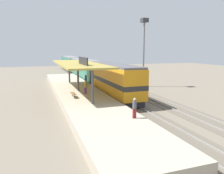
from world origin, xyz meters
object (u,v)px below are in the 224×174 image
object	(u,v)px
passenger_carriage_front	(85,69)
person_boarding	(135,107)
platform_bench	(73,94)
person_waiting	(85,86)
passenger_carriage_rear	(70,63)
light_mast	(144,38)
person_walking	(86,79)
locomotive	(114,80)

from	to	relation	value
passenger_carriage_front	person_boarding	world-z (taller)	passenger_carriage_front
platform_bench	person_waiting	distance (m)	2.48
passenger_carriage_rear	light_mast	xyz separation A→B (m)	(7.80, -32.32, 6.08)
person_boarding	platform_bench	bearing A→B (deg)	109.46
passenger_carriage_rear	person_walking	world-z (taller)	passenger_carriage_rear
locomotive	passenger_carriage_front	xyz separation A→B (m)	(0.00, 18.00, -0.10)
platform_bench	light_mast	bearing A→B (deg)	33.07
locomotive	passenger_carriage_front	distance (m)	18.00
passenger_carriage_front	person_boarding	xyz separation A→B (m)	(-2.56, -30.23, -0.46)
passenger_carriage_rear	person_walking	bearing A→B (deg)	-94.43
light_mast	person_walking	xyz separation A→B (m)	(-10.32, -0.25, -6.54)
person_boarding	locomotive	bearing A→B (deg)	78.16
platform_bench	locomotive	size ratio (longest dim) A/B	0.12
locomotive	passenger_carriage_rear	xyz separation A→B (m)	(0.00, 38.80, -0.10)
locomotive	passenger_carriage_rear	bearing A→B (deg)	90.00
light_mast	person_waiting	distance (m)	15.52
passenger_carriage_front	person_waiting	xyz separation A→B (m)	(-4.18, -18.89, -0.46)
person_waiting	person_boarding	world-z (taller)	same
passenger_carriage_rear	person_boarding	world-z (taller)	passenger_carriage_rear
light_mast	person_walking	world-z (taller)	light_mast
person_waiting	passenger_carriage_front	bearing A→B (deg)	77.52
platform_bench	locomotive	xyz separation A→B (m)	(6.00, 2.51, 1.07)
passenger_carriage_front	person_walking	xyz separation A→B (m)	(-2.52, -11.77, -0.46)
passenger_carriage_rear	person_boarding	xyz separation A→B (m)	(-2.56, -51.03, -0.46)
person_walking	person_boarding	size ratio (longest dim) A/B	1.00
platform_bench	person_boarding	bearing A→B (deg)	-70.54
platform_bench	person_walking	world-z (taller)	person_walking
platform_bench	person_waiting	world-z (taller)	person_waiting
passenger_carriage_front	passenger_carriage_rear	bearing A→B (deg)	90.00
light_mast	passenger_carriage_rear	bearing A→B (deg)	103.57
light_mast	person_waiting	world-z (taller)	light_mast
person_walking	person_boarding	bearing A→B (deg)	-90.13
passenger_carriage_front	person_waiting	world-z (taller)	passenger_carriage_front
passenger_carriage_rear	person_boarding	distance (m)	51.09
light_mast	person_waiting	bearing A→B (deg)	-148.38
platform_bench	passenger_carriage_rear	xyz separation A→B (m)	(6.00, 41.31, 0.97)
locomotive	light_mast	distance (m)	11.78
locomotive	person_boarding	size ratio (longest dim) A/B	8.44
person_waiting	person_walking	bearing A→B (deg)	76.91
passenger_carriage_front	light_mast	world-z (taller)	light_mast
passenger_carriage_front	person_boarding	distance (m)	30.34
passenger_carriage_rear	light_mast	size ratio (longest dim) A/B	1.71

